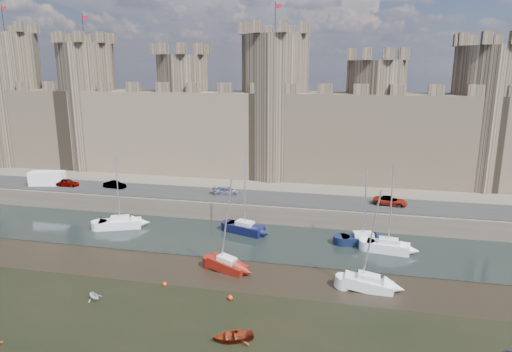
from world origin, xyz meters
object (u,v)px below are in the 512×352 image
object	(u,v)px
car_0	(67,183)
sailboat_4	(227,264)
car_1	(115,185)
sailboat_2	(388,246)
sailboat_5	(368,283)
car_2	(227,191)
van	(47,179)
sailboat_3	(363,239)
sailboat_0	(120,223)
car_3	(390,201)
sailboat_1	(245,228)

from	to	relation	value
car_0	sailboat_4	distance (m)	36.04
car_1	sailboat_2	world-z (taller)	sailboat_2
car_0	sailboat_4	bearing A→B (deg)	-121.37
car_0	sailboat_5	size ratio (longest dim) A/B	0.37
car_2	sailboat_5	xyz separation A→B (m)	(19.80, -20.37, -2.35)
van	sailboat_3	xyz separation A→B (m)	(48.09, -7.82, -2.90)
car_0	sailboat_0	world-z (taller)	sailboat_0
van	car_3	bearing A→B (deg)	-12.17
sailboat_1	sailboat_2	xyz separation A→B (m)	(17.29, -2.30, 0.02)
car_1	sailboat_4	xyz separation A→B (m)	(23.19, -18.92, -2.34)
car_3	van	distance (m)	51.55
car_2	sailboat_1	xyz separation A→B (m)	(4.82, -8.44, -2.27)
sailboat_5	car_0	bearing A→B (deg)	158.90
sailboat_0	sailboat_2	distance (m)	33.63
car_0	car_1	size ratio (longest dim) A/B	1.05
sailboat_3	sailboat_4	distance (m)	17.26
car_0	car_1	world-z (taller)	car_0
sailboat_3	sailboat_0	bearing A→B (deg)	170.36
sailboat_4	car_1	bearing A→B (deg)	158.87
car_2	sailboat_4	bearing A→B (deg)	-176.11
car_2	sailboat_5	size ratio (longest dim) A/B	0.39
sailboat_3	sailboat_5	bearing A→B (deg)	-99.74
car_2	sailboat_0	size ratio (longest dim) A/B	0.39
sailboat_0	sailboat_3	bearing A→B (deg)	-20.81
car_1	van	bearing A→B (deg)	100.27
sailboat_0	car_1	bearing A→B (deg)	98.92
car_1	sailboat_4	world-z (taller)	sailboat_4
sailboat_2	sailboat_5	world-z (taller)	sailboat_2
car_0	car_3	bearing A→B (deg)	-89.97
car_1	car_3	distance (m)	40.40
car_2	sailboat_5	distance (m)	28.50
car_0	sailboat_1	xyz separation A→B (m)	(30.16, -7.43, -2.33)
car_3	sailboat_0	distance (m)	35.77
van	sailboat_5	world-z (taller)	sailboat_5
van	sailboat_0	size ratio (longest dim) A/B	0.52
car_0	van	size ratio (longest dim) A/B	0.71
sailboat_2	car_2	bearing A→B (deg)	161.67
car_1	sailboat_1	world-z (taller)	sailboat_1
car_2	sailboat_4	xyz separation A→B (m)	(5.61, -19.31, -2.34)
car_1	sailboat_3	xyz separation A→B (m)	(36.95, -8.50, -2.36)
sailboat_5	sailboat_0	bearing A→B (deg)	163.96
van	sailboat_1	distance (m)	34.46
car_0	van	bearing A→B (deg)	90.28
van	sailboat_4	size ratio (longest dim) A/B	0.52
sailboat_4	sailboat_5	world-z (taller)	sailboat_5
car_2	sailboat_1	distance (m)	9.98
car_3	car_0	bearing A→B (deg)	99.62
car_0	sailboat_5	distance (m)	49.18
sailboat_5	sailboat_4	bearing A→B (deg)	177.84
sailboat_2	sailboat_5	bearing A→B (deg)	-95.91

